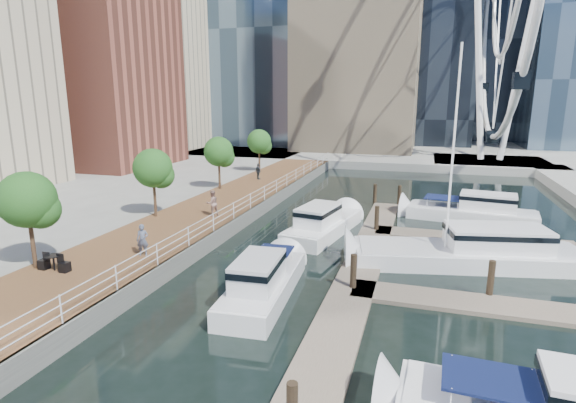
# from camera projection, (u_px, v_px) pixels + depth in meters

# --- Properties ---
(ground) EXTENTS (520.00, 520.00, 0.00)m
(ground) POSITION_uv_depth(u_px,v_px,m) (220.00, 379.00, 14.41)
(ground) COLOR black
(ground) RESTS_ON ground
(boardwalk) EXTENTS (6.00, 60.00, 1.00)m
(boardwalk) POSITION_uv_depth(u_px,v_px,m) (195.00, 222.00, 30.85)
(boardwalk) COLOR brown
(boardwalk) RESTS_ON ground
(seawall) EXTENTS (0.25, 60.00, 1.00)m
(seawall) POSITION_uv_depth(u_px,v_px,m) (235.00, 226.00, 29.99)
(seawall) COLOR #595954
(seawall) RESTS_ON ground
(land_far) EXTENTS (200.00, 114.00, 1.00)m
(land_far) POSITION_uv_depth(u_px,v_px,m) (401.00, 134.00, 109.37)
(land_far) COLOR gray
(land_far) RESTS_ON ground
(pier) EXTENTS (14.00, 12.00, 1.00)m
(pier) POSITION_uv_depth(u_px,v_px,m) (490.00, 164.00, 58.77)
(pier) COLOR gray
(pier) RESTS_ON ground
(railing) EXTENTS (0.10, 60.00, 1.05)m
(railing) POSITION_uv_depth(u_px,v_px,m) (234.00, 211.00, 29.79)
(railing) COLOR white
(railing) RESTS_ON boardwalk
(floating_docks) EXTENTS (16.00, 34.00, 2.60)m
(floating_docks) POSITION_uv_depth(u_px,v_px,m) (464.00, 277.00, 21.33)
(floating_docks) COLOR #6D6051
(floating_docks) RESTS_ON ground
(midrise_condos) EXTENTS (19.00, 67.00, 28.00)m
(midrise_condos) POSITION_uv_depth(u_px,v_px,m) (31.00, 53.00, 45.99)
(midrise_condos) COLOR #BCAD8E
(midrise_condos) RESTS_ON ground
(street_trees) EXTENTS (2.60, 42.60, 4.60)m
(street_trees) POSITION_uv_depth(u_px,v_px,m) (153.00, 168.00, 29.75)
(street_trees) COLOR #3F2B1C
(street_trees) RESTS_ON ground
(pedestrian_near) EXTENTS (0.70, 0.58, 1.63)m
(pedestrian_near) POSITION_uv_depth(u_px,v_px,m) (143.00, 240.00, 22.69)
(pedestrian_near) COLOR #4F5569
(pedestrian_near) RESTS_ON boardwalk
(pedestrian_mid) EXTENTS (1.06, 1.08, 1.76)m
(pedestrian_mid) POSITION_uv_depth(u_px,v_px,m) (212.00, 203.00, 30.42)
(pedestrian_mid) COLOR #926E65
(pedestrian_mid) RESTS_ON boardwalk
(pedestrian_far) EXTENTS (0.96, 0.90, 1.59)m
(pedestrian_far) POSITION_uv_depth(u_px,v_px,m) (258.00, 171.00, 44.30)
(pedestrian_far) COLOR #30363C
(pedestrian_far) RESTS_ON boardwalk
(moored_yachts) EXTENTS (21.64, 35.38, 11.50)m
(moored_yachts) POSITION_uv_depth(u_px,v_px,m) (467.00, 267.00, 23.95)
(moored_yachts) COLOR silver
(moored_yachts) RESTS_ON ground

